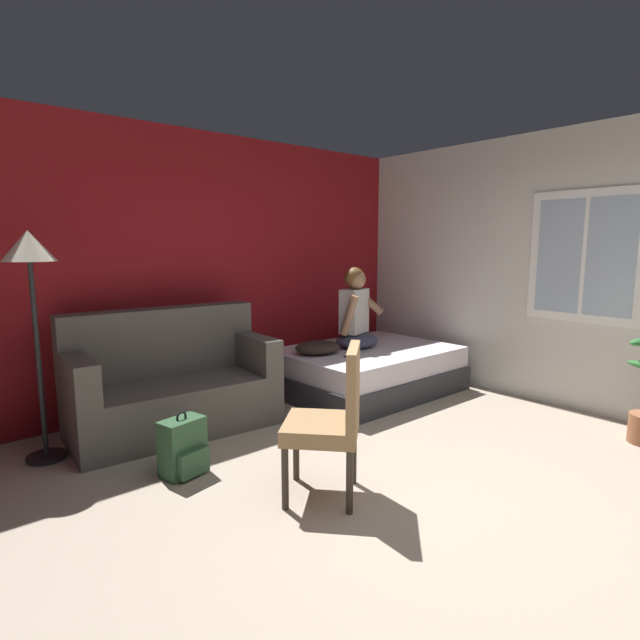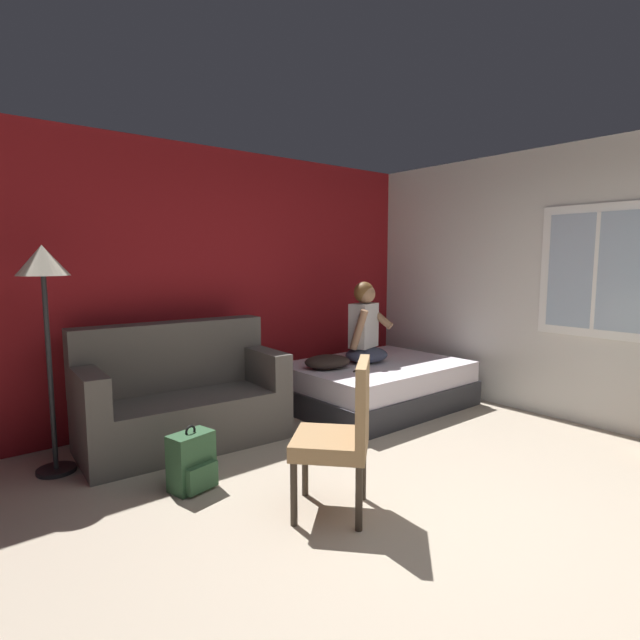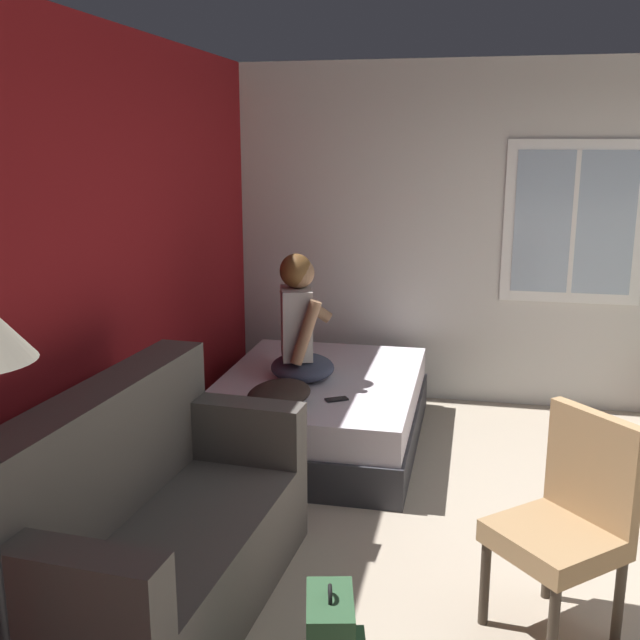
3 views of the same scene
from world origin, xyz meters
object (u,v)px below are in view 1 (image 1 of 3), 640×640
object	(u,v)px
person_seated	(356,315)
floor_lamp	(30,269)
side_chair	(332,416)
couch	(172,384)
backpack	(184,448)
bed	(367,370)
throw_pillow	(318,347)
cell_phone	(351,357)

from	to	relation	value
person_seated	floor_lamp	world-z (taller)	floor_lamp
side_chair	person_seated	world-z (taller)	person_seated
couch	backpack	distance (m)	0.98
person_seated	backpack	distance (m)	2.55
side_chair	backpack	bearing A→B (deg)	122.77
bed	couch	xyz separation A→B (m)	(-2.09, 0.33, 0.16)
throw_pillow	cell_phone	world-z (taller)	throw_pillow
backpack	throw_pillow	xyz separation A→B (m)	(1.83, 0.70, 0.36)
backpack	throw_pillow	bearing A→B (deg)	20.94
couch	floor_lamp	bearing A→B (deg)	178.94
couch	backpack	size ratio (longest dim) A/B	3.83
side_chair	backpack	distance (m)	1.13
person_seated	cell_phone	world-z (taller)	person_seated
backpack	person_seated	bearing A→B (deg)	16.39
backpack	throw_pillow	distance (m)	1.99
side_chair	cell_phone	bearing A→B (deg)	42.16
bed	side_chair	distance (m)	2.38
person_seated	floor_lamp	bearing A→B (deg)	175.85
person_seated	cell_phone	xyz separation A→B (m)	(-0.39, -0.33, -0.35)
bed	person_seated	size ratio (longest dim) A/B	2.14
backpack	cell_phone	size ratio (longest dim) A/B	3.18
cell_phone	bed	bearing A→B (deg)	174.10
couch	backpack	bearing A→B (deg)	-110.01
side_chair	throw_pillow	distance (m)	2.03
couch	side_chair	xyz separation A→B (m)	(0.25, -1.80, 0.14)
backpack	cell_phone	xyz separation A→B (m)	(1.98, 0.36, 0.29)
bed	person_seated	xyz separation A→B (m)	(-0.06, 0.12, 0.60)
throw_pillow	floor_lamp	world-z (taller)	floor_lamp
couch	side_chair	distance (m)	1.82
couch	throw_pillow	distance (m)	1.52
bed	floor_lamp	distance (m)	3.34
bed	backpack	xyz separation A→B (m)	(-2.42, -0.57, -0.04)
backpack	floor_lamp	world-z (taller)	floor_lamp
person_seated	cell_phone	bearing A→B (deg)	-139.16
couch	cell_phone	bearing A→B (deg)	-17.99
side_chair	backpack	world-z (taller)	side_chair
floor_lamp	throw_pillow	bearing A→B (deg)	-4.97
throw_pillow	cell_phone	size ratio (longest dim) A/B	3.33
side_chair	throw_pillow	bearing A→B (deg)	52.15
couch	side_chair	size ratio (longest dim) A/B	1.79
side_chair	cell_phone	distance (m)	1.89
backpack	cell_phone	distance (m)	2.03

